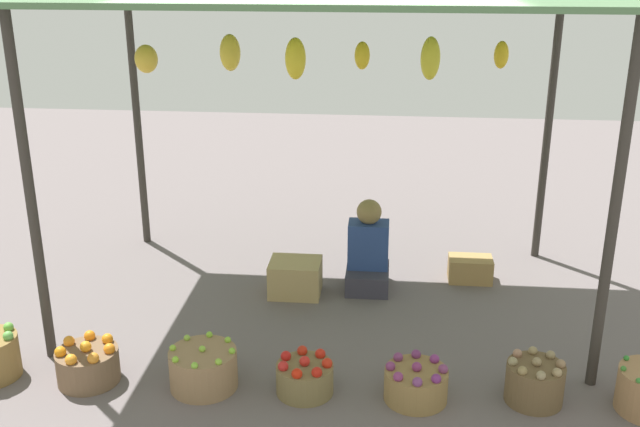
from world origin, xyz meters
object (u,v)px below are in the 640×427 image
basket_purple_onions (416,383)px  wooden_crate_near_vendor (295,277)px  basket_red_tomatoes (305,377)px  basket_oranges (88,364)px  vendor_person (368,254)px  wooden_crate_stacked_rear (470,269)px  basket_limes (203,369)px  basket_potatoes (535,382)px

basket_purple_onions → wooden_crate_near_vendor: (-0.97, 1.46, 0.03)m
basket_red_tomatoes → basket_oranges: bearing=-179.8°
vendor_person → basket_purple_onions: bearing=-77.3°
wooden_crate_near_vendor → wooden_crate_stacked_rear: size_ratio=1.14×
basket_limes → basket_red_tomatoes: 0.68m
vendor_person → wooden_crate_near_vendor: bearing=-162.2°
wooden_crate_near_vendor → vendor_person: bearing=17.8°
basket_purple_onions → basket_red_tomatoes: bearing=179.4°
vendor_person → basket_potatoes: 1.97m
vendor_person → basket_red_tomatoes: bearing=-102.0°
basket_purple_onions → wooden_crate_stacked_rear: basket_purple_onions is taller
basket_limes → basket_potatoes: bearing=1.1°
basket_potatoes → wooden_crate_near_vendor: basket_potatoes is taller
vendor_person → wooden_crate_stacked_rear: vendor_person is taller
basket_oranges → basket_limes: size_ratio=0.92×
basket_potatoes → basket_oranges: bearing=-179.0°
basket_limes → wooden_crate_near_vendor: size_ratio=1.06×
basket_limes → basket_purple_onions: bearing=-0.4°
basket_limes → basket_oranges: bearing=-179.5°
basket_limes → wooden_crate_stacked_rear: (1.91, 1.86, -0.03)m
vendor_person → wooden_crate_stacked_rear: (0.89, 0.21, -0.19)m
vendor_person → basket_purple_onions: size_ratio=1.90×
basket_oranges → wooden_crate_stacked_rear: 3.28m
basket_purple_onions → wooden_crate_stacked_rear: 1.94m
basket_oranges → basket_purple_onions: (2.19, -0.00, -0.01)m
basket_purple_onions → basket_potatoes: 0.76m
vendor_person → basket_purple_onions: 1.71m
basket_limes → vendor_person: bearing=58.1°
basket_purple_onions → wooden_crate_near_vendor: bearing=123.6°
basket_oranges → wooden_crate_stacked_rear: (2.70, 1.87, -0.02)m
basket_limes → basket_potatoes: basket_potatoes is taller
basket_potatoes → wooden_crate_stacked_rear: size_ratio=0.99×
basket_limes → basket_purple_onions: basket_limes is taller
basket_oranges → wooden_crate_near_vendor: 1.90m
wooden_crate_near_vendor → basket_purple_onions: bearing=-56.4°
basket_limes → wooden_crate_stacked_rear: 2.67m
vendor_person → basket_oranges: size_ratio=1.88×
basket_limes → basket_purple_onions: (1.40, -0.01, -0.02)m
basket_oranges → wooden_crate_near_vendor: basket_oranges is taller
basket_red_tomatoes → wooden_crate_stacked_rear: size_ratio=1.01×
wooden_crate_near_vendor → wooden_crate_stacked_rear: 1.54m
basket_oranges → basket_potatoes: basket_potatoes is taller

